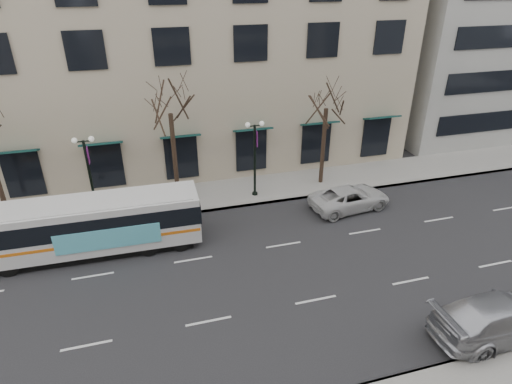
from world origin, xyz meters
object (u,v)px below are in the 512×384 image
object	(u,v)px
white_pickup	(350,198)
lamp_post_left	(90,174)
tree_far_right	(327,94)
lamp_post_right	(255,156)
silver_car	(501,317)
city_bus	(92,225)
tree_far_mid	(169,98)

from	to	relation	value
white_pickup	lamp_post_left	bearing A→B (deg)	71.42
tree_far_right	lamp_post_right	distance (m)	6.11
lamp_post_right	white_pickup	bearing A→B (deg)	-30.13
tree_far_right	lamp_post_left	distance (m)	15.40
lamp_post_left	lamp_post_right	size ratio (longest dim) A/B	1.00
white_pickup	silver_car	bearing A→B (deg)	178.51
tree_far_right	white_pickup	xyz separation A→B (m)	(0.36, -3.71, -5.70)
silver_car	white_pickup	size ratio (longest dim) A/B	1.17
tree_far_right	city_bus	bearing A→B (deg)	-163.77
lamp_post_right	silver_car	world-z (taller)	lamp_post_right
city_bus	silver_car	world-z (taller)	city_bus
lamp_post_left	city_bus	world-z (taller)	lamp_post_left
tree_far_mid	tree_far_right	distance (m)	10.01
tree_far_mid	silver_car	distance (m)	19.83
lamp_post_left	silver_car	size ratio (longest dim) A/B	0.86
tree_far_mid	white_pickup	xyz separation A→B (m)	(10.36, -3.71, -6.19)
silver_car	lamp_post_right	bearing A→B (deg)	23.16
lamp_post_right	white_pickup	world-z (taller)	lamp_post_right
lamp_post_right	tree_far_right	bearing A→B (deg)	6.85
tree_far_right	lamp_post_right	bearing A→B (deg)	-173.15
tree_far_mid	lamp_post_left	world-z (taller)	tree_far_mid
tree_far_mid	lamp_post_right	world-z (taller)	tree_far_mid
tree_far_mid	silver_car	bearing A→B (deg)	-52.57
tree_far_mid	tree_far_right	bearing A→B (deg)	-0.00
tree_far_right	white_pickup	distance (m)	6.81
lamp_post_left	city_bus	bearing A→B (deg)	-88.57
lamp_post_left	silver_car	bearing A→B (deg)	-41.16
tree_far_mid	lamp_post_right	size ratio (longest dim) A/B	1.64
city_bus	silver_car	xyz separation A→B (m)	(16.38, -10.66, -0.80)
tree_far_mid	lamp_post_right	bearing A→B (deg)	-6.83
lamp_post_right	silver_car	xyz separation A→B (m)	(6.47, -14.40, -2.07)
tree_far_right	lamp_post_left	bearing A→B (deg)	-177.71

